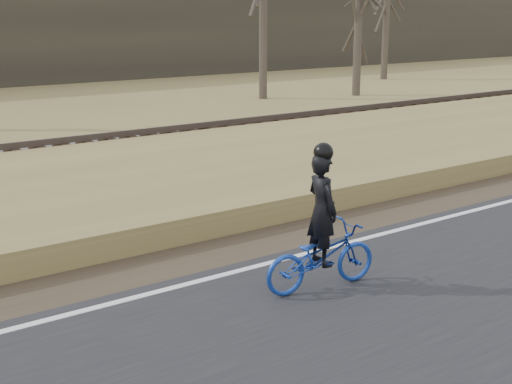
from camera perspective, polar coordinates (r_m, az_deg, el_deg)
ground at (r=13.12m, az=15.01°, el=-2.63°), size 120.00×120.00×0.00m
edge_line at (r=13.22m, az=14.36°, el=-2.16°), size 120.00×0.12×0.01m
shoulder at (r=13.85m, az=11.17°, el=-1.41°), size 120.00×1.60×0.04m
embankment at (r=15.91m, az=3.27°, el=1.63°), size 120.00×5.00×0.44m
ballast at (r=18.93m, az=-4.08°, el=3.68°), size 120.00×3.00×0.45m
railroad at (r=18.88m, az=-4.09°, el=4.59°), size 120.00×2.40×0.29m
cyclist at (r=9.58m, az=5.24°, el=-4.15°), size 1.75×0.81×2.00m
bare_tree_center at (r=30.87m, az=0.58°, el=15.12°), size 0.36×0.36×8.26m
bare_tree_right at (r=32.41m, az=8.20°, el=13.39°), size 0.36×0.36×6.50m
bare_tree_far_right at (r=40.46m, az=10.41°, el=14.11°), size 0.36×0.36×7.41m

